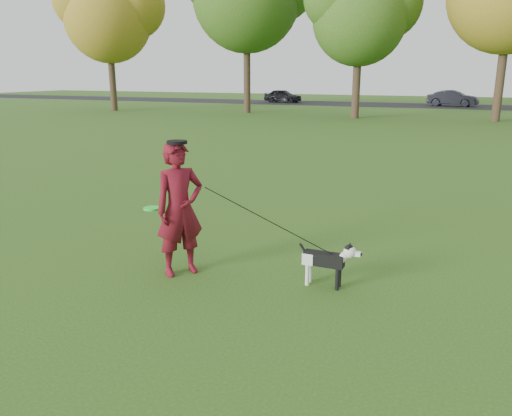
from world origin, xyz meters
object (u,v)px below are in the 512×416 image
at_px(man, 180,209).
at_px(car_left, 283,96).
at_px(dog, 329,259).
at_px(car_mid, 453,98).

relative_size(man, car_left, 0.52).
bearing_deg(car_left, dog, -155.85).
distance_m(car_left, car_mid, 15.18).
xyz_separation_m(man, dog, (2.01, 0.33, -0.53)).
xyz_separation_m(man, car_left, (-13.04, 40.33, -0.29)).
height_order(man, dog, man).
relative_size(dog, car_left, 0.23).
distance_m(dog, car_mid, 40.01).
distance_m(dog, car_left, 42.74).
distance_m(man, dog, 2.10).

